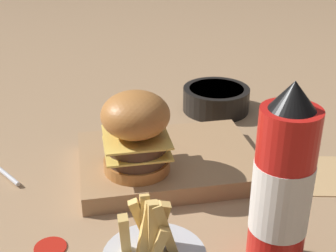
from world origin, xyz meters
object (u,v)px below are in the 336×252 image
Objects in this scene: side_bowl at (216,98)px; burger at (136,132)px; ketchup_bottle at (282,189)px; serving_board at (168,161)px.

burger is at bearing -128.30° from side_bowl.
ketchup_bottle is at bearing -97.65° from side_bowl.
burger is at bearing 123.99° from ketchup_bottle.
serving_board is 0.10m from burger.
burger is 0.91× the size of side_bowl.
ketchup_bottle is (0.14, -0.21, 0.02)m from burger.
serving_board is 1.20× the size of ketchup_bottle.
burger reaches higher than side_bowl.
serving_board is 2.06× the size of side_bowl.
serving_board is at bearing 34.04° from burger.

